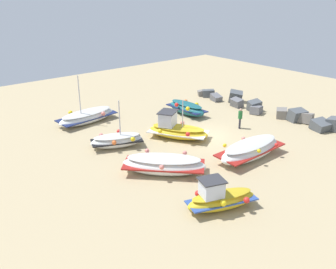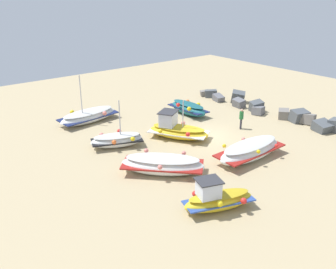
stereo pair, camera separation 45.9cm
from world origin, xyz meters
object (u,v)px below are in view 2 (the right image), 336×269
Objects in this scene: fishing_boat_0 at (89,116)px; fishing_boat_6 at (117,140)px; fishing_boat_3 at (250,150)px; fishing_boat_2 at (188,108)px; fishing_boat_1 at (177,130)px; person_walking at (241,117)px; fishing_boat_5 at (163,164)px; fishing_boat_4 at (217,199)px.

fishing_boat_0 reaches higher than fishing_boat_6.
fishing_boat_2 is at bearing -108.15° from fishing_boat_3.
fishing_boat_1 is 5.30m from person_walking.
fishing_boat_6 is (-5.06, -0.03, -0.08)m from fishing_boat_5.
fishing_boat_0 is at bearing -70.41° from fishing_boat_3.
fishing_boat_3 is at bearing -88.60° from person_walking.
person_walking is at bearing -52.69° from fishing_boat_0.
person_walking reaches higher than fishing_boat_3.
fishing_boat_1 is at bearing -98.94° from fishing_boat_4.
fishing_boat_1 is 5.45m from fishing_boat_2.
fishing_boat_0 reaches higher than person_walking.
fishing_boat_4 is (11.96, -8.72, 0.04)m from fishing_boat_2.
fishing_boat_0 reaches higher than fishing_boat_5.
fishing_boat_2 is (-3.50, 4.18, -0.06)m from fishing_boat_1.
fishing_boat_2 is (3.58, 7.59, 0.04)m from fishing_boat_0.
fishing_boat_6 reaches higher than fishing_boat_1.
fishing_boat_1 is 0.89× the size of fishing_boat_3.
fishing_boat_2 is 1.03× the size of fishing_boat_6.
fishing_boat_3 is at bearing 162.59° from fishing_boat_1.
fishing_boat_1 is 5.64m from fishing_boat_5.
fishing_boat_1 is at bearing -175.13° from fishing_boat_6.
fishing_boat_1 is at bearing 87.50° from fishing_boat_5.
fishing_boat_2 is 1.03× the size of fishing_boat_4.
person_walking is (-3.96, 3.67, 0.35)m from fishing_boat_3.
fishing_boat_1 is 1.19× the size of fishing_boat_2.
fishing_boat_0 is at bearing -74.93° from fishing_boat_4.
fishing_boat_4 is 2.39× the size of person_walking.
fishing_boat_2 reaches higher than fishing_boat_5.
fishing_boat_1 reaches higher than person_walking.
fishing_boat_6 is (-6.98, -5.60, -0.10)m from fishing_boat_3.
fishing_boat_6 is at bearing -52.12° from fishing_boat_3.
fishing_boat_6 is at bearing -153.79° from person_walking.
fishing_boat_0 is 5.80m from fishing_boat_6.
fishing_boat_2 is at bearing -106.86° from fishing_boat_4.
person_walking reaches higher than fishing_boat_5.
fishing_boat_2 is at bearing -80.89° from fishing_boat_1.
fishing_boat_3 is at bearing -76.11° from fishing_boat_0.
fishing_boat_5 is at bearing -74.35° from fishing_boat_4.
fishing_boat_5 is (3.72, -4.24, -0.05)m from fishing_boat_1.
fishing_boat_4 is 0.80× the size of fishing_boat_5.
fishing_boat_0 is 1.37× the size of fishing_boat_4.
fishing_boat_5 is 9.48m from person_walking.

